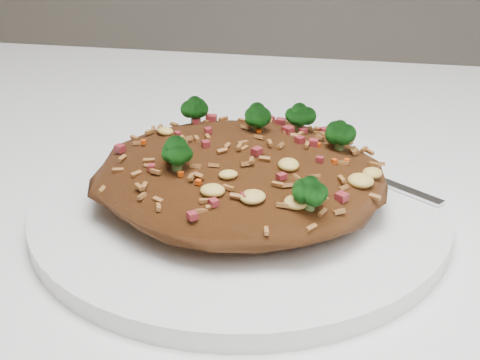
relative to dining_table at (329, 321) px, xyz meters
name	(u,v)px	position (x,y,z in m)	size (l,w,h in m)	color
dining_table	(329,321)	(0.00, 0.00, 0.00)	(1.20, 0.80, 0.75)	white
plate	(240,207)	(-0.07, 0.00, 0.10)	(0.30, 0.30, 0.01)	white
fried_rice	(241,165)	(-0.07, 0.00, 0.13)	(0.21, 0.19, 0.06)	brown
fork	(357,172)	(0.01, 0.05, 0.11)	(0.14, 0.11, 0.00)	silver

